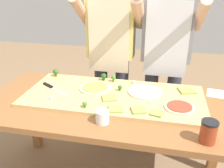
# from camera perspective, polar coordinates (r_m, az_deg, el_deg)

# --- Properties ---
(prep_table) EXTENTS (1.75, 0.82, 0.77)m
(prep_table) POSITION_cam_1_polar(r_m,az_deg,el_deg) (1.71, -0.42, -7.25)
(prep_table) COLOR brown
(prep_table) RESTS_ON ground
(cutting_board) EXTENTS (1.26, 0.56, 0.02)m
(cutting_board) POSITION_cam_1_polar(r_m,az_deg,el_deg) (1.73, 0.37, -2.79)
(cutting_board) COLOR tan
(cutting_board) RESTS_ON prep_table
(chefs_knife) EXTENTS (0.26, 0.17, 0.02)m
(chefs_knife) POSITION_cam_1_polar(r_m,az_deg,el_deg) (1.88, -13.92, -0.79)
(chefs_knife) COLOR #B7BABF
(chefs_knife) RESTS_ON cutting_board
(pizza_whole_cheese_artichoke) EXTENTS (0.25, 0.25, 0.02)m
(pizza_whole_cheese_artichoke) POSITION_cam_1_polar(r_m,az_deg,el_deg) (1.77, 7.75, -1.78)
(pizza_whole_cheese_artichoke) COLOR beige
(pizza_whole_cheese_artichoke) RESTS_ON cutting_board
(pizza_whole_pesto_green) EXTENTS (0.24, 0.24, 0.02)m
(pizza_whole_pesto_green) POSITION_cam_1_polar(r_m,az_deg,el_deg) (1.82, -3.92, -0.83)
(pizza_whole_pesto_green) COLOR beige
(pizza_whole_pesto_green) RESTS_ON cutting_board
(pizza_whole_tomato_red) EXTENTS (0.19, 0.19, 0.02)m
(pizza_whole_tomato_red) POSITION_cam_1_polar(r_m,az_deg,el_deg) (1.62, 15.53, -5.20)
(pizza_whole_tomato_red) COLOR beige
(pizza_whole_tomato_red) RESTS_ON cutting_board
(pizza_slice_center) EXTENTS (0.14, 0.14, 0.01)m
(pizza_slice_center) POSITION_cam_1_polar(r_m,az_deg,el_deg) (1.85, 17.07, -1.48)
(pizza_slice_center) COLOR #899E4C
(pizza_slice_center) RESTS_ON cutting_board
(pizza_slice_far_left) EXTENTS (0.11, 0.11, 0.01)m
(pizza_slice_far_left) POSITION_cam_1_polar(r_m,az_deg,el_deg) (1.53, 6.19, -6.10)
(pizza_slice_far_left) COLOR #899E4C
(pizza_slice_far_left) RESTS_ON cutting_board
(pizza_slice_far_right) EXTENTS (0.09, 0.09, 0.01)m
(pizza_slice_far_right) POSITION_cam_1_polar(r_m,az_deg,el_deg) (1.52, 10.46, -6.79)
(pizza_slice_far_right) COLOR #899E4C
(pizza_slice_far_right) RESTS_ON cutting_board
(pizza_slice_near_left) EXTENTS (0.13, 0.13, 0.01)m
(pizza_slice_near_left) POSITION_cam_1_polar(r_m,az_deg,el_deg) (1.67, -0.66, -3.30)
(pizza_slice_near_left) COLOR #899E4C
(pizza_slice_near_left) RESTS_ON cutting_board
(pizza_slice_near_right) EXTENTS (0.11, 0.11, 0.01)m
(pizza_slice_near_right) POSITION_cam_1_polar(r_m,az_deg,el_deg) (1.54, 0.79, -5.87)
(pizza_slice_near_right) COLOR #899E4C
(pizza_slice_near_right) RESTS_ON cutting_board
(broccoli_floret_back_left) EXTENTS (0.03, 0.03, 0.04)m
(broccoli_floret_back_left) POSITION_cam_1_polar(r_m,az_deg,el_deg) (1.56, -6.41, -4.67)
(broccoli_floret_back_left) COLOR #487A23
(broccoli_floret_back_left) RESTS_ON cutting_board
(broccoli_floret_front_right) EXTENTS (0.03, 0.03, 0.04)m
(broccoli_floret_front_right) POSITION_cam_1_polar(r_m,az_deg,el_deg) (1.78, 1.88, -0.83)
(broccoli_floret_front_right) COLOR #366618
(broccoli_floret_front_right) RESTS_ON cutting_board
(broccoli_floret_center_right) EXTENTS (0.04, 0.04, 0.06)m
(broccoli_floret_center_right) POSITION_cam_1_polar(r_m,az_deg,el_deg) (1.95, -1.99, 1.81)
(broccoli_floret_center_right) COLOR #2C5915
(broccoli_floret_center_right) RESTS_ON cutting_board
(broccoli_floret_back_mid) EXTENTS (0.04, 0.04, 0.05)m
(broccoli_floret_back_mid) POSITION_cam_1_polar(r_m,az_deg,el_deg) (1.92, 0.37, 1.47)
(broccoli_floret_back_mid) COLOR #487A23
(broccoli_floret_back_mid) RESTS_ON cutting_board
(broccoli_floret_front_left) EXTENTS (0.05, 0.05, 0.06)m
(broccoli_floret_front_left) POSITION_cam_1_polar(r_m,az_deg,el_deg) (2.08, -13.06, 2.78)
(broccoli_floret_front_left) COLOR #366618
(broccoli_floret_front_left) RESTS_ON cutting_board
(cheese_crumble_a) EXTENTS (0.02, 0.02, 0.01)m
(cheese_crumble_a) POSITION_cam_1_polar(r_m,az_deg,el_deg) (1.98, -8.46, 1.04)
(cheese_crumble_a) COLOR white
(cheese_crumble_a) RESTS_ON cutting_board
(cheese_crumble_b) EXTENTS (0.03, 0.03, 0.02)m
(cheese_crumble_b) POSITION_cam_1_polar(r_m,az_deg,el_deg) (1.71, -13.93, -3.16)
(cheese_crumble_b) COLOR white
(cheese_crumble_b) RESTS_ON cutting_board
(cheese_crumble_c) EXTENTS (0.03, 0.03, 0.02)m
(cheese_crumble_c) POSITION_cam_1_polar(r_m,az_deg,el_deg) (1.90, 5.15, 0.40)
(cheese_crumble_c) COLOR silver
(cheese_crumble_c) RESTS_ON cutting_board
(cheese_crumble_d) EXTENTS (0.02, 0.02, 0.01)m
(cheese_crumble_d) POSITION_cam_1_polar(r_m,az_deg,el_deg) (1.63, 9.06, -4.25)
(cheese_crumble_d) COLOR silver
(cheese_crumble_d) RESTS_ON cutting_board
(flour_cup) EXTENTS (0.08, 0.08, 0.08)m
(flour_cup) POSITION_cam_1_polar(r_m,az_deg,el_deg) (1.44, -2.28, -7.84)
(flour_cup) COLOR white
(flour_cup) RESTS_ON prep_table
(sauce_jar) EXTENTS (0.09, 0.09, 0.12)m
(sauce_jar) POSITION_cam_1_polar(r_m,az_deg,el_deg) (1.37, 21.67, -10.35)
(sauce_jar) COLOR #99381E
(sauce_jar) RESTS_ON prep_table
(recipe_note) EXTENTS (0.14, 0.17, 0.00)m
(recipe_note) POSITION_cam_1_polar(r_m,az_deg,el_deg) (1.95, 23.04, -2.02)
(recipe_note) COLOR white
(recipe_note) RESTS_ON prep_table
(cook_left) EXTENTS (0.54, 0.39, 1.67)m
(cook_left) POSITION_cam_1_polar(r_m,az_deg,el_deg) (2.16, -0.20, 9.01)
(cook_left) COLOR #333847
(cook_left) RESTS_ON ground
(cook_right) EXTENTS (0.54, 0.39, 1.67)m
(cook_right) POSITION_cam_1_polar(r_m,az_deg,el_deg) (2.11, 12.51, 8.09)
(cook_right) COLOR #333847
(cook_right) RESTS_ON ground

